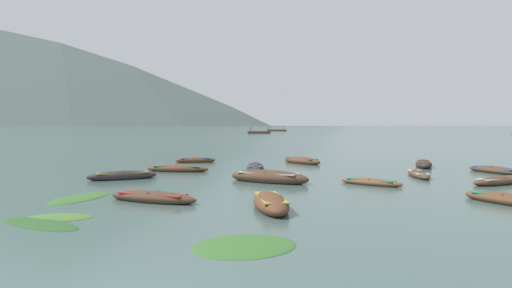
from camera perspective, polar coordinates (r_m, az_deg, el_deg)
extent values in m
plane|color=#425B56|center=(1505.90, 6.83, 2.47)|extent=(6000.00, 6000.00, 0.00)
cone|color=#4C5B56|center=(1794.56, -25.46, 11.55)|extent=(1994.04, 1994.04, 579.59)
cone|color=slate|center=(1443.93, -2.14, 7.50)|extent=(782.26, 782.26, 252.82)
ellipsoid|color=brown|center=(21.21, 15.04, -4.94)|extent=(3.07, 2.30, 0.40)
cube|color=#197A56|center=(21.20, 15.04, -4.62)|extent=(2.21, 1.65, 0.05)
cube|color=brown|center=(21.19, 15.05, -4.48)|extent=(0.36, 0.54, 0.04)
ellipsoid|color=#4C3323|center=(21.48, 1.70, -4.47)|extent=(4.49, 2.85, 0.76)
cube|color=#B7B2A3|center=(21.46, 1.70, -3.87)|extent=(3.23, 2.05, 0.05)
cube|color=#4C3323|center=(21.45, 1.70, -3.74)|extent=(0.41, 0.87, 0.04)
ellipsoid|color=#2D2826|center=(26.66, -0.10, -3.19)|extent=(1.60, 4.22, 0.61)
cube|color=#28519E|center=(26.64, -0.10, -2.80)|extent=(1.15, 3.04, 0.05)
cube|color=#2D2826|center=(26.64, -0.10, -2.69)|extent=(0.71, 0.18, 0.04)
ellipsoid|color=brown|center=(18.18, 30.41, -6.38)|extent=(2.79, 3.18, 0.49)
cube|color=#197A56|center=(18.16, 30.42, -5.93)|extent=(2.01, 2.29, 0.05)
cube|color=brown|center=(18.15, 30.43, -5.77)|extent=(0.61, 0.50, 0.04)
ellipsoid|color=brown|center=(14.71, 1.95, -7.88)|extent=(1.92, 3.52, 0.65)
cube|color=olive|center=(14.68, 1.95, -7.13)|extent=(1.38, 2.54, 0.05)
cube|color=brown|center=(14.67, 1.95, -6.94)|extent=(0.75, 0.27, 0.04)
ellipsoid|color=brown|center=(31.94, 6.11, -2.25)|extent=(3.34, 3.41, 0.61)
cube|color=#28519E|center=(31.93, 6.11, -1.92)|extent=(2.41, 2.46, 0.05)
cube|color=brown|center=(31.93, 6.11, -1.83)|extent=(0.60, 0.58, 0.04)
ellipsoid|color=brown|center=(26.80, -10.38, -3.25)|extent=(3.91, 1.19, 0.53)
cube|color=#197A56|center=(26.79, -10.38, -2.91)|extent=(2.82, 0.86, 0.05)
cube|color=brown|center=(26.78, -10.38, -2.81)|extent=(0.10, 0.76, 0.04)
ellipsoid|color=#4C3323|center=(23.87, 29.68, -4.32)|extent=(3.58, 2.81, 0.46)
cube|color=#B7B2A3|center=(23.86, 29.69, -4.00)|extent=(2.57, 2.02, 0.05)
cube|color=#4C3323|center=(23.85, 29.69, -3.88)|extent=(0.42, 0.57, 0.04)
ellipsoid|color=#4C3323|center=(25.41, 20.81, -3.79)|extent=(0.87, 3.53, 0.40)
cube|color=#B7B2A3|center=(25.40, 20.82, -3.51)|extent=(0.63, 2.54, 0.05)
cube|color=#4C3323|center=(25.39, 20.82, -3.40)|extent=(0.58, 0.08, 0.04)
ellipsoid|color=#2D2826|center=(31.33, 21.40, -2.51)|extent=(1.68, 3.64, 0.60)
cube|color=#B22D28|center=(31.31, 21.40, -2.18)|extent=(1.21, 2.62, 0.05)
cube|color=#2D2826|center=(31.31, 21.40, -2.09)|extent=(0.71, 0.21, 0.04)
ellipsoid|color=#4C3323|center=(16.56, -13.56, -6.94)|extent=(3.81, 1.85, 0.50)
cube|color=#B22D28|center=(16.54, -13.56, -6.43)|extent=(2.74, 1.33, 0.05)
cube|color=#4C3323|center=(16.53, -13.56, -6.26)|extent=(0.24, 0.64, 0.04)
ellipsoid|color=brown|center=(32.92, -8.06, -2.16)|extent=(3.17, 1.73, 0.51)
cube|color=#28519E|center=(32.91, -8.06, -1.90)|extent=(2.28, 1.24, 0.05)
cube|color=brown|center=(32.90, -8.06, -1.81)|extent=(0.25, 0.61, 0.04)
ellipsoid|color=#2D2826|center=(23.64, -17.36, -4.09)|extent=(3.53, 2.61, 0.56)
cube|color=olive|center=(23.62, -17.36, -3.68)|extent=(2.54, 1.88, 0.05)
cube|color=#2D2826|center=(23.62, -17.36, -3.56)|extent=(0.39, 0.59, 0.04)
ellipsoid|color=#4C3323|center=(29.27, 29.22, -3.08)|extent=(2.63, 3.72, 0.49)
cube|color=#28519E|center=(29.25, 29.22, -2.79)|extent=(1.89, 2.68, 0.05)
cube|color=#4C3323|center=(29.25, 29.23, -2.70)|extent=(0.67, 0.40, 0.04)
cube|color=brown|center=(137.62, 0.42, 1.51)|extent=(7.40, 2.71, 0.90)
cylinder|color=#4C4742|center=(136.91, -0.75, 1.98)|extent=(0.10, 0.10, 1.80)
cylinder|color=#4C4742|center=(138.57, -0.71, 1.99)|extent=(0.10, 0.10, 1.80)
cylinder|color=#4C4742|center=(136.69, 1.56, 1.98)|extent=(0.10, 0.10, 1.80)
cylinder|color=#4C4742|center=(138.35, 1.57, 1.98)|extent=(0.10, 0.10, 1.80)
cube|color=beige|center=(137.59, 0.42, 2.36)|extent=(6.21, 2.28, 0.12)
cube|color=#4C3323|center=(187.32, 2.80, 1.80)|extent=(8.25, 5.07, 0.90)
cylinder|color=#4C4742|center=(187.13, 1.83, 2.14)|extent=(0.10, 0.10, 1.80)
cylinder|color=#4C4742|center=(189.42, 2.08, 2.15)|extent=(0.10, 0.10, 1.80)
cylinder|color=#4C4742|center=(185.22, 3.53, 2.14)|extent=(0.10, 0.10, 1.80)
cylinder|color=#4C4742|center=(187.53, 3.76, 2.14)|extent=(0.10, 0.10, 1.80)
cube|color=#9E998E|center=(187.30, 2.80, 2.42)|extent=(6.93, 4.26, 0.12)
ellipsoid|color=#38662D|center=(10.40, -1.52, -13.43)|extent=(3.24, 3.08, 0.14)
ellipsoid|color=#477033|center=(14.71, -24.97, -8.90)|extent=(2.38, 1.78, 0.14)
ellipsoid|color=#2D5628|center=(14.06, -26.84, -9.47)|extent=(3.38, 2.26, 0.14)
ellipsoid|color=#38662D|center=(18.24, -22.36, -6.66)|extent=(1.94, 3.37, 0.14)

